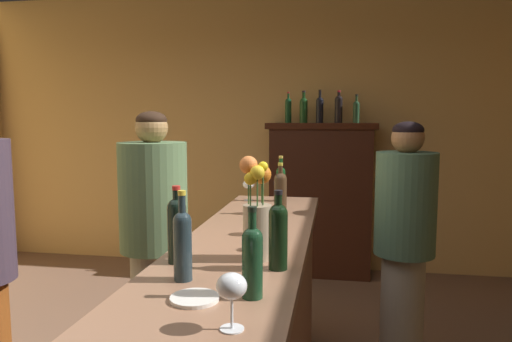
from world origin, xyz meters
The scene contains 22 objects.
wall_back centered at (0.00, 3.02, 1.47)m, with size 6.00×0.12×2.95m, color tan.
bar_counter centered at (0.56, 0.16, 0.52)m, with size 0.58×2.33×1.04m.
display_cabinet centered at (0.82, 2.74, 0.82)m, with size 1.09×0.38×1.56m.
wine_bottle_riesling centered at (0.45, -0.50, 1.18)m, with size 0.06×0.06×0.31m.
wine_bottle_malbec centered at (0.71, -0.61, 1.17)m, with size 0.07×0.07×0.29m.
wine_bottle_merlot centered at (0.60, 1.15, 1.17)m, with size 0.06×0.06×0.31m.
wine_bottle_pinot centered at (0.36, -0.31, 1.18)m, with size 0.07×0.07×0.30m.
wine_bottle_syrah centered at (0.65, 0.70, 1.18)m, with size 0.08×0.08×0.30m.
wine_bottle_chardonnay centered at (0.76, -0.32, 1.18)m, with size 0.07×0.07×0.30m.
wine_glass_front centered at (0.62, 0.19, 1.13)m, with size 0.08×0.08×0.13m.
wine_glass_mid centered at (0.38, 1.13, 1.15)m, with size 0.08×0.08×0.14m.
wine_glass_rear centered at (0.70, -0.84, 1.16)m, with size 0.08×0.08×0.15m.
wine_glass_spare centered at (0.71, -0.07, 1.14)m, with size 0.08×0.08×0.13m.
flower_arrangement centered at (0.66, -0.21, 1.22)m, with size 0.13×0.14×0.41m.
cheese_plate centered at (0.54, -0.67, 1.05)m, with size 0.15×0.15×0.01m, color white.
display_bottle_left centered at (0.48, 2.74, 1.70)m, with size 0.07×0.07×0.31m.
display_bottle_midleft centered at (0.64, 2.74, 1.71)m, with size 0.08×0.08×0.32m.
display_bottle_center centered at (0.80, 2.74, 1.71)m, with size 0.07×0.07×0.33m.
display_bottle_midright centered at (0.99, 2.74, 1.71)m, with size 0.08×0.08×0.32m.
display_bottle_right centered at (1.16, 2.74, 1.69)m, with size 0.06×0.06×0.28m.
patron_in_navy centered at (-0.06, 0.50, 0.89)m, with size 0.39×0.39×1.64m.
bartender centered at (1.38, 0.83, 0.87)m, with size 0.36×0.36×1.59m.
Camera 1 is at (0.96, -2.00, 1.59)m, focal length 32.70 mm.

